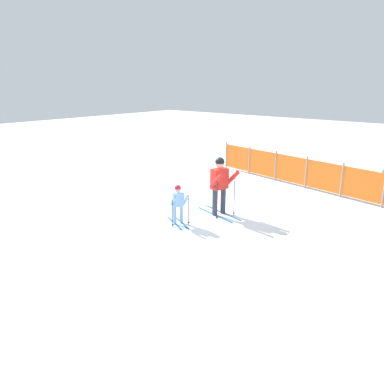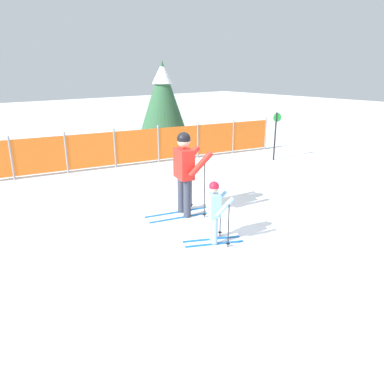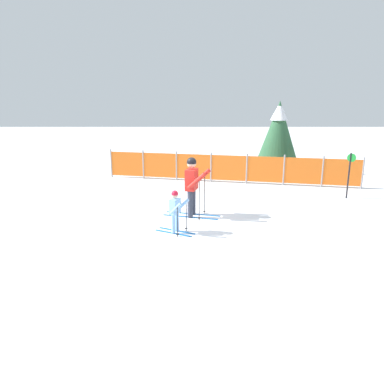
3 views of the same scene
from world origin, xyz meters
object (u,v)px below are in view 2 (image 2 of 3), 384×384
at_px(conifer_far, 163,94).
at_px(safety_fence, 137,146).
at_px(skier_child, 215,208).
at_px(trail_marker, 276,131).
at_px(skier_adult, 185,167).

bearing_deg(conifer_far, safety_fence, -141.32).
xyz_separation_m(skier_child, trail_marker, (5.66, 3.24, 0.31)).
distance_m(skier_adult, conifer_far, 7.17).
xyz_separation_m(safety_fence, trail_marker, (3.80, -2.29, 0.36)).
distance_m(skier_child, safety_fence, 5.84).
bearing_deg(trail_marker, skier_adult, -160.00).
height_order(skier_child, trail_marker, trail_marker).
bearing_deg(trail_marker, safety_fence, 148.95).
xyz_separation_m(skier_adult, conifer_far, (3.74, 6.04, 0.92)).
xyz_separation_m(skier_child, conifer_far, (4.17, 7.38, 1.30)).
xyz_separation_m(skier_child, safety_fence, (1.86, 5.53, -0.05)).
height_order(skier_adult, trail_marker, skier_adult).
distance_m(skier_adult, skier_child, 1.45).
bearing_deg(trail_marker, conifer_far, 109.89).
height_order(skier_child, safety_fence, safety_fence).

